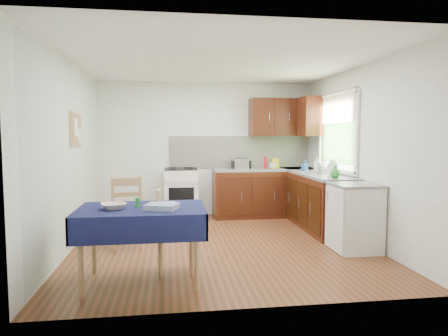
{
  "coord_description": "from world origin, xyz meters",
  "views": [
    {
      "loc": [
        -0.71,
        -5.42,
        1.52
      ],
      "look_at": [
        0.06,
        0.14,
        1.05
      ],
      "focal_mm": 32.0,
      "sensor_mm": 36.0,
      "label": 1
    }
  ],
  "objects": [
    {
      "name": "floor",
      "position": [
        0.0,
        0.0,
        0.0
      ],
      "size": [
        4.2,
        4.2,
        0.0
      ],
      "primitive_type": "plane",
      "color": "#492D13",
      "rests_on": "ground"
    },
    {
      "name": "ceiling",
      "position": [
        0.0,
        0.0,
        2.5
      ],
      "size": [
        4.0,
        4.2,
        0.02
      ],
      "primitive_type": "cube",
      "color": "white",
      "rests_on": "wall_back"
    },
    {
      "name": "wall_back",
      "position": [
        0.0,
        2.1,
        1.25
      ],
      "size": [
        4.0,
        0.02,
        2.5
      ],
      "primitive_type": "cube",
      "color": "white",
      "rests_on": "ground"
    },
    {
      "name": "wall_front",
      "position": [
        0.0,
        -2.1,
        1.25
      ],
      "size": [
        4.0,
        0.02,
        2.5
      ],
      "primitive_type": "cube",
      "color": "white",
      "rests_on": "ground"
    },
    {
      "name": "wall_left",
      "position": [
        -2.0,
        0.0,
        1.25
      ],
      "size": [
        0.02,
        4.2,
        2.5
      ],
      "primitive_type": "cube",
      "color": "silver",
      "rests_on": "ground"
    },
    {
      "name": "wall_right",
      "position": [
        2.0,
        0.0,
        1.25
      ],
      "size": [
        0.02,
        4.2,
        2.5
      ],
      "primitive_type": "cube",
      "color": "white",
      "rests_on": "ground"
    },
    {
      "name": "base_cabinets",
      "position": [
        1.36,
        1.26,
        0.43
      ],
      "size": [
        1.9,
        2.3,
        0.86
      ],
      "color": "#371809",
      "rests_on": "ground"
    },
    {
      "name": "worktop_back",
      "position": [
        1.05,
        1.8,
        0.88
      ],
      "size": [
        1.9,
        0.6,
        0.04
      ],
      "primitive_type": "cube",
      "color": "slate",
      "rests_on": "base_cabinets"
    },
    {
      "name": "worktop_right",
      "position": [
        1.7,
        0.65,
        0.88
      ],
      "size": [
        0.6,
        1.7,
        0.04
      ],
      "primitive_type": "cube",
      "color": "slate",
      "rests_on": "base_cabinets"
    },
    {
      "name": "worktop_corner",
      "position": [
        1.7,
        1.8,
        0.88
      ],
      "size": [
        0.6,
        0.6,
        0.04
      ],
      "primitive_type": "cube",
      "color": "slate",
      "rests_on": "base_cabinets"
    },
    {
      "name": "splashback",
      "position": [
        0.65,
        2.08,
        1.2
      ],
      "size": [
        2.7,
        0.02,
        0.6
      ],
      "primitive_type": "cube",
      "color": "#EFE6CB",
      "rests_on": "wall_back"
    },
    {
      "name": "upper_cabinets",
      "position": [
        1.52,
        1.8,
        1.85
      ],
      "size": [
        1.2,
        0.85,
        0.7
      ],
      "color": "#371809",
      "rests_on": "wall_back"
    },
    {
      "name": "stove",
      "position": [
        -0.5,
        1.8,
        0.46
      ],
      "size": [
        0.6,
        0.61,
        0.92
      ],
      "color": "white",
      "rests_on": "ground"
    },
    {
      "name": "window",
      "position": [
        1.97,
        0.7,
        1.65
      ],
      "size": [
        0.04,
        1.48,
        1.26
      ],
      "color": "#2F5623",
      "rests_on": "wall_right"
    },
    {
      "name": "fridge",
      "position": [
        1.7,
        -0.55,
        0.44
      ],
      "size": [
        0.58,
        0.6,
        0.89
      ],
      "color": "white",
      "rests_on": "ground"
    },
    {
      "name": "corkboard",
      "position": [
        -1.97,
        0.3,
        1.6
      ],
      "size": [
        0.04,
        0.62,
        0.47
      ],
      "color": "tan",
      "rests_on": "wall_left"
    },
    {
      "name": "dining_table",
      "position": [
        -0.99,
        -1.32,
        0.67
      ],
      "size": [
        1.28,
        0.87,
        0.78
      ],
      "rotation": [
        0.0,
        0.0,
        0.02
      ],
      "color": "#0D1536",
      "rests_on": "ground"
    },
    {
      "name": "chair_far",
      "position": [
        -1.28,
        0.01,
        0.52
      ],
      "size": [
        0.48,
        0.48,
        0.98
      ],
      "rotation": [
        0.0,
        0.0,
        3.25
      ],
      "color": "tan",
      "rests_on": "ground"
    },
    {
      "name": "chair_near",
      "position": [
        -0.69,
        -1.07,
        0.5
      ],
      "size": [
        0.42,
        0.42,
        0.94
      ],
      "rotation": [
        0.0,
        0.0,
        1.55
      ],
      "color": "tan",
      "rests_on": "ground"
    },
    {
      "name": "toaster",
      "position": [
        0.6,
        1.73,
        0.99
      ],
      "size": [
        0.26,
        0.16,
        0.2
      ],
      "rotation": [
        0.0,
        0.0,
        0.31
      ],
      "color": "#BBBCC0",
      "rests_on": "worktop_back"
    },
    {
      "name": "sandwich_press",
      "position": [
        0.61,
        1.8,
        0.99
      ],
      "size": [
        0.33,
        0.28,
        0.19
      ],
      "rotation": [
        0.0,
        0.0,
        -0.37
      ],
      "color": "black",
      "rests_on": "worktop_back"
    },
    {
      "name": "sauce_bottle",
      "position": [
        1.06,
        1.75,
        1.01
      ],
      "size": [
        0.05,
        0.05,
        0.22
      ],
      "primitive_type": "cylinder",
      "color": "red",
      "rests_on": "worktop_back"
    },
    {
      "name": "yellow_packet",
      "position": [
        1.28,
        1.9,
        0.99
      ],
      "size": [
        0.13,
        0.09,
        0.18
      ],
      "primitive_type": "cube",
      "rotation": [
        0.0,
        0.0,
        0.02
      ],
      "color": "yellow",
      "rests_on": "worktop_back"
    },
    {
      "name": "dish_rack",
      "position": [
        1.71,
        0.8,
        0.92
      ],
      "size": [
        0.38,
        0.29,
        0.18
      ],
      "rotation": [
        0.0,
        0.0,
        -0.06
      ],
      "color": "gray",
      "rests_on": "worktop_right"
    },
    {
      "name": "kettle",
      "position": [
        1.76,
        0.33,
        1.01
      ],
      "size": [
        0.15,
        0.15,
        0.26
      ],
      "color": "white",
      "rests_on": "worktop_right"
    },
    {
      "name": "cup",
      "position": [
        1.19,
        1.75,
        0.95
      ],
      "size": [
        0.15,
        0.15,
        0.1
      ],
      "primitive_type": "imported",
      "rotation": [
        0.0,
        0.0,
        -0.22
      ],
      "color": "silver",
      "rests_on": "worktop_back"
    },
    {
      "name": "soap_bottle_a",
      "position": [
        1.67,
        0.75,
        1.03
      ],
      "size": [
        0.14,
        0.14,
        0.27
      ],
      "primitive_type": "imported",
      "rotation": [
        0.0,
        0.0,
        0.65
      ],
      "color": "white",
      "rests_on": "worktop_right"
    },
    {
      "name": "soap_bottle_b",
      "position": [
        1.61,
        1.16,
        0.99
      ],
      "size": [
        0.11,
        0.1,
        0.18
      ],
      "primitive_type": "imported",
      "rotation": [
        0.0,
        0.0,
        1.86
      ],
      "color": "#1D52AA",
      "rests_on": "worktop_right"
    },
    {
      "name": "soap_bottle_c",
      "position": [
        1.67,
        0.03,
        0.99
      ],
      "size": [
        0.16,
        0.16,
        0.18
      ],
      "primitive_type": "imported",
      "rotation": [
        0.0,
        0.0,
        3.27
      ],
      "color": "green",
      "rests_on": "worktop_right"
    },
    {
      "name": "plate_bowl",
      "position": [
        -1.26,
        -1.36,
        0.81
      ],
      "size": [
        0.32,
        0.32,
        0.06
      ],
      "primitive_type": "imported",
      "rotation": [
        0.0,
        0.0,
        0.39
      ],
      "color": "beige",
      "rests_on": "dining_table"
    },
    {
      "name": "book",
      "position": [
        -0.83,
        -1.18,
        0.79
      ],
      "size": [
        0.2,
        0.26,
        0.02
      ],
      "primitive_type": "imported",
      "rotation": [
        0.0,
        0.0,
        -0.1
      ],
      "color": "white",
      "rests_on": "dining_table"
    },
    {
      "name": "spice_jar",
      "position": [
        -1.03,
        -1.26,
        0.82
      ],
      "size": [
        0.05,
        0.05,
        0.09
      ],
      "primitive_type": "cylinder",
      "color": "#268B3A",
      "rests_on": "dining_table"
    },
    {
      "name": "tea_towel",
      "position": [
        -0.78,
        -1.44,
        0.8
      ],
      "size": [
        0.37,
        0.33,
        0.05
      ],
      "primitive_type": "cube",
      "rotation": [
        0.0,
        0.0,
        -0.33
      ],
      "color": "#274490",
      "rests_on": "dining_table"
    }
  ]
}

